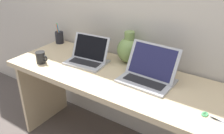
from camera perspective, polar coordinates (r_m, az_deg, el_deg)
The scene contains 7 objects.
desk at distance 1.79m, azimuth -0.00°, elevation -5.73°, with size 1.61×0.59×0.73m.
laptop_left at distance 1.88m, azimuth -5.60°, elevation 2.73°, with size 0.32×0.25×0.20m.
laptop_right at distance 1.63m, azimuth 8.73°, elevation -1.12°, with size 0.36×0.27×0.23m.
green_vase at distance 1.85m, azimuth 4.04°, elevation 4.18°, with size 0.19×0.19×0.24m.
coffee_mug at distance 1.93m, azimuth -16.39°, elevation 2.18°, with size 0.11×0.07×0.09m.
pen_cup at distance 2.29m, azimuth -12.29°, elevation 6.87°, with size 0.07×0.07×0.19m.
scissors at distance 1.40m, azimuth 22.08°, elevation -10.79°, with size 0.15×0.06×0.01m.
Camera 1 is at (0.84, -1.26, 1.55)m, focal length 38.82 mm.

